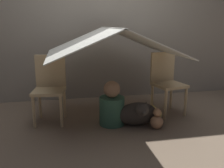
{
  "coord_description": "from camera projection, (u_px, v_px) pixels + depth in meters",
  "views": [
    {
      "loc": [
        -0.61,
        -2.97,
        1.2
      ],
      "look_at": [
        0.0,
        0.06,
        0.46
      ],
      "focal_mm": 40.0,
      "sensor_mm": 36.0,
      "label": 1
    }
  ],
  "objects": [
    {
      "name": "ground_plane",
      "position": [
        113.0,
        119.0,
        3.23
      ],
      "size": [
        8.8,
        8.8,
        0.0
      ],
      "primitive_type": "plane",
      "color": "#7A6651"
    },
    {
      "name": "wall_back",
      "position": [
        100.0,
        21.0,
        3.94
      ],
      "size": [
        7.0,
        0.05,
        2.5
      ],
      "color": "gray",
      "rests_on": "ground_plane"
    },
    {
      "name": "chair_left",
      "position": [
        50.0,
        86.0,
        3.1
      ],
      "size": [
        0.42,
        0.42,
        0.83
      ],
      "rotation": [
        0.0,
        0.0,
        -0.14
      ],
      "color": "#D1B27F",
      "rests_on": "ground_plane"
    },
    {
      "name": "chair_right",
      "position": [
        166.0,
        80.0,
        3.39
      ],
      "size": [
        0.44,
        0.44,
        0.83
      ],
      "rotation": [
        0.0,
        0.0,
        0.21
      ],
      "color": "#D1B27F",
      "rests_on": "ground_plane"
    },
    {
      "name": "sheet_canopy",
      "position": [
        112.0,
        41.0,
        3.05
      ],
      "size": [
        1.58,
        1.38,
        0.34
      ],
      "color": "silver"
    },
    {
      "name": "person_front",
      "position": [
        112.0,
        106.0,
        3.03
      ],
      "size": [
        0.31,
        0.31,
        0.55
      ],
      "color": "#38664C",
      "rests_on": "ground_plane"
    },
    {
      "name": "dog",
      "position": [
        138.0,
        113.0,
        2.99
      ],
      "size": [
        0.49,
        0.39,
        0.36
      ],
      "color": "#332D28",
      "rests_on": "ground_plane"
    },
    {
      "name": "floor_cushion",
      "position": [
        142.0,
        113.0,
        3.32
      ],
      "size": [
        0.42,
        0.33,
        0.1
      ],
      "color": "#E5CC66",
      "rests_on": "ground_plane"
    },
    {
      "name": "plush_toy",
      "position": [
        157.0,
        120.0,
        2.93
      ],
      "size": [
        0.16,
        0.16,
        0.25
      ],
      "color": "tan",
      "rests_on": "ground_plane"
    }
  ]
}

